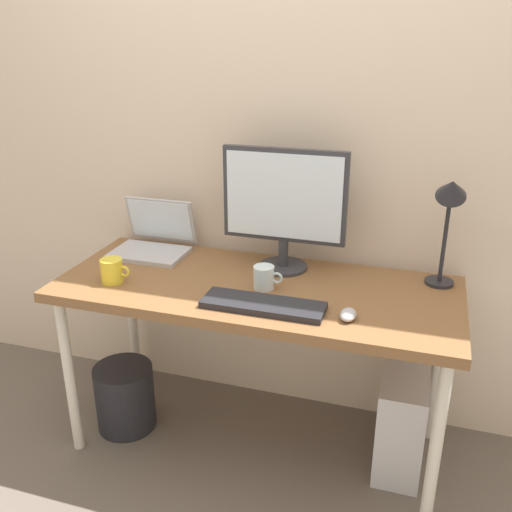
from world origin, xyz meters
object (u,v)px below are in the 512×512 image
Objects in this scene: laptop at (154,239)px; wastebasket at (125,397)px; mouse at (348,314)px; coffee_mug at (112,271)px; desk at (256,300)px; computer_tower at (401,420)px; desk_lamp at (449,206)px; keyboard at (263,305)px; glass_cup at (264,277)px; monitor at (284,203)px.

laptop is 0.72m from wastebasket.
coffee_mug reaches higher than mouse.
desk is 3.71× the size of computer_tower.
keyboard is at bearing -148.06° from desk_lamp.
coffee_mug is at bearing 178.10° from mouse.
glass_cup reaches higher than keyboard.
laptop is at bearing 78.95° from wastebasket.
computer_tower is 1.40× the size of wastebasket.
glass_cup reaches higher than desk.
wastebasket is at bearing -173.44° from desk.
desk_lamp is 1.30m from coffee_mug.
mouse reaches higher than keyboard.
monitor is 1.14× the size of keyboard.
coffee_mug is at bearing -170.18° from computer_tower.
desk is at bearing 114.75° from keyboard.
desk is at bearing 152.06° from glass_cup.
desk is 0.40m from monitor.
monitor reaches higher than desk.
desk is 0.12m from glass_cup.
desk_lamp is at bearing -0.82° from laptop.
keyboard is 1.05× the size of computer_tower.
desk is 12.81× the size of coffee_mug.
monitor is 1.57× the size of laptop.
glass_cup is (0.58, 0.12, -0.00)m from coffee_mug.
monitor is 1.13m from wastebasket.
desk_lamp is at bearing 11.47° from wastebasket.
mouse is (-0.30, -0.36, -0.31)m from desk_lamp.
mouse is at bearing -22.41° from laptop.
keyboard is 0.92m from wastebasket.
wastebasket is at bearing -174.09° from computer_tower.
desk is at bearing -174.73° from computer_tower.
desk is 0.77m from computer_tower.
glass_cup reaches higher than computer_tower.
laptop is 0.76× the size of computer_tower.
desk_lamp is at bearing 0.07° from monitor.
monitor is at bearing 166.10° from computer_tower.
mouse is (0.92, -0.38, -0.04)m from laptop.
wastebasket is (-0.05, -0.28, -0.66)m from laptop.
desk_lamp is at bearing 15.62° from desk.
desk is 0.57m from coffee_mug.
laptop reaches higher than keyboard.
wastebasket is (-1.19, -0.12, -0.06)m from computer_tower.
computer_tower is 1.20m from wastebasket.
keyboard is at bearing -74.53° from glass_cup.
monitor is at bearing 131.96° from mouse.
desk_lamp reaches higher than mouse.
glass_cup is at bearing -27.94° from desk.
monitor is at bearing -1.74° from laptop.
glass_cup is (0.58, -0.23, -0.01)m from laptop.
laptop is 2.78× the size of glass_cup.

